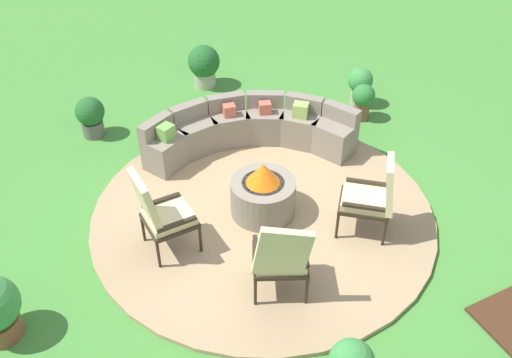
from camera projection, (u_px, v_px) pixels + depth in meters
ground_plane at (263, 215)px, 7.37m from camera, size 24.00×24.00×0.00m
patio_circle at (263, 213)px, 7.35m from camera, size 4.42×4.42×0.06m
fire_pit at (263, 193)px, 7.14m from camera, size 0.83×0.83×0.76m
curved_stone_bench at (248, 131)px, 8.27m from camera, size 2.98×1.56×0.72m
lounge_chair_front_left at (160, 212)px, 6.44m from camera, size 0.65×0.57×1.15m
lounge_chair_front_right at (281, 256)px, 5.93m from camera, size 0.78×0.78×1.11m
lounge_chair_back_left at (373, 195)px, 6.73m from camera, size 0.80×0.82×1.07m
potted_plant_0 at (91, 115)px, 8.61m from camera, size 0.44×0.44×0.65m
potted_plant_2 at (363, 100)px, 9.00m from camera, size 0.37×0.37×0.61m
potted_plant_3 at (204, 65)px, 9.82m from camera, size 0.56×0.56×0.76m
potted_plant_4 at (360, 84)px, 9.33m from camera, size 0.41×0.41×0.67m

